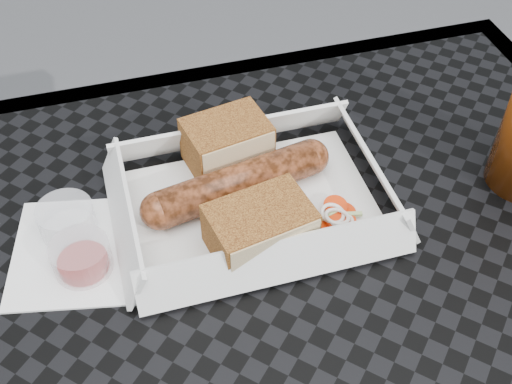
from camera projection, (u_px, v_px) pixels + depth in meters
food_tray at (253, 205)px, 0.59m from camera, size 0.22×0.15×0.00m
bratwurst at (238, 183)px, 0.59m from camera, size 0.19×0.06×0.04m
bread_near at (227, 143)px, 0.61m from camera, size 0.09×0.07×0.05m
bread_far at (260, 228)px, 0.54m from camera, size 0.09×0.07×0.04m
veg_garnish at (338, 219)px, 0.58m from camera, size 0.03×0.03×0.00m
napkin at (83, 251)px, 0.56m from camera, size 0.14×0.14×0.00m
condiment_cup_sauce at (82, 258)px, 0.54m from camera, size 0.05×0.05×0.03m
condiment_cup_empty at (67, 220)px, 0.56m from camera, size 0.05×0.05×0.03m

